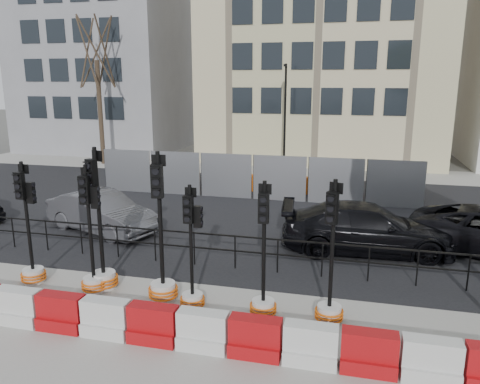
# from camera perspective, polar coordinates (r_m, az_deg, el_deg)

# --- Properties ---
(ground) EXTENTS (120.00, 120.00, 0.00)m
(ground) POSITION_cam_1_polar(r_m,az_deg,el_deg) (12.60, -7.38, -10.89)
(ground) COLOR #51514C
(ground) RESTS_ON ground
(sidewalk_near) EXTENTS (40.00, 6.00, 0.02)m
(sidewalk_near) POSITION_cam_1_polar(r_m,az_deg,el_deg) (10.19, -13.71, -17.46)
(sidewalk_near) COLOR gray
(sidewalk_near) RESTS_ON ground
(road) EXTENTS (40.00, 14.00, 0.03)m
(road) POSITION_cam_1_polar(r_m,az_deg,el_deg) (18.89, 0.23, -2.32)
(road) COLOR black
(road) RESTS_ON ground
(sidewalk_far) EXTENTS (40.00, 4.00, 0.02)m
(sidewalk_far) POSITION_cam_1_polar(r_m,az_deg,el_deg) (27.49, 4.62, 2.69)
(sidewalk_far) COLOR gray
(sidewalk_far) RESTS_ON ground
(building_grey) EXTENTS (11.00, 9.06, 14.00)m
(building_grey) POSITION_cam_1_polar(r_m,az_deg,el_deg) (37.44, -16.06, 15.87)
(building_grey) COLOR gray
(building_grey) RESTS_ON ground
(building_cream) EXTENTS (15.00, 10.06, 18.00)m
(building_cream) POSITION_cam_1_polar(r_m,az_deg,el_deg) (32.95, 10.38, 20.03)
(building_cream) COLOR beige
(building_cream) RESTS_ON ground
(kerb_railing) EXTENTS (18.00, 0.04, 1.00)m
(kerb_railing) POSITION_cam_1_polar(r_m,az_deg,el_deg) (13.39, -5.62, -6.17)
(kerb_railing) COLOR black
(kerb_railing) RESTS_ON ground
(heras_fencing) EXTENTS (14.33, 1.72, 2.00)m
(heras_fencing) POSITION_cam_1_polar(r_m,az_deg,el_deg) (21.35, 3.51, 1.29)
(heras_fencing) COLOR gray
(heras_fencing) RESTS_ON ground
(lamp_post_far) EXTENTS (0.12, 0.56, 6.00)m
(lamp_post_far) POSITION_cam_1_polar(r_m,az_deg,el_deg) (25.99, 5.50, 9.19)
(lamp_post_far) COLOR black
(lamp_post_far) RESTS_ON ground
(tree_bare_far) EXTENTS (2.00, 2.00, 9.00)m
(tree_bare_far) POSITION_cam_1_polar(r_m,az_deg,el_deg) (30.32, -17.12, 15.79)
(tree_bare_far) COLOR #473828
(tree_bare_far) RESTS_ON ground
(barrier_row) EXTENTS (16.75, 0.50, 0.80)m
(barrier_row) POSITION_cam_1_polar(r_m,az_deg,el_deg) (10.16, -13.29, -15.21)
(barrier_row) COLOR #B70E13
(barrier_row) RESTS_ON ground
(traffic_signal_b) EXTENTS (0.64, 0.64, 3.22)m
(traffic_signal_b) POSITION_cam_1_polar(r_m,az_deg,el_deg) (13.33, -24.10, -7.05)
(traffic_signal_b) COLOR white
(traffic_signal_b) RESTS_ON ground
(traffic_signal_c) EXTENTS (0.72, 0.72, 3.63)m
(traffic_signal_c) POSITION_cam_1_polar(r_m,az_deg,el_deg) (12.37, -16.47, -8.06)
(traffic_signal_c) COLOR white
(traffic_signal_c) RESTS_ON ground
(traffic_signal_d) EXTENTS (0.64, 0.64, 3.24)m
(traffic_signal_d) POSITION_cam_1_polar(r_m,az_deg,el_deg) (12.24, -17.50, -8.26)
(traffic_signal_d) COLOR white
(traffic_signal_d) RESTS_ON ground
(traffic_signal_e) EXTENTS (0.71, 0.71, 3.63)m
(traffic_signal_e) POSITION_cam_1_polar(r_m,az_deg,el_deg) (11.44, -9.46, -9.49)
(traffic_signal_e) COLOR white
(traffic_signal_e) RESTS_ON ground
(traffic_signal_f) EXTENTS (0.58, 0.58, 2.95)m
(traffic_signal_f) POSITION_cam_1_polar(r_m,az_deg,el_deg) (10.98, -5.85, -10.64)
(traffic_signal_f) COLOR white
(traffic_signal_f) RESTS_ON ground
(traffic_signal_g) EXTENTS (0.61, 0.61, 3.12)m
(traffic_signal_g) POSITION_cam_1_polar(r_m,az_deg,el_deg) (10.64, 2.85, -11.78)
(traffic_signal_g) COLOR white
(traffic_signal_g) RESTS_ON ground
(traffic_signal_h) EXTENTS (0.63, 0.63, 3.21)m
(traffic_signal_h) POSITION_cam_1_polar(r_m,az_deg,el_deg) (10.54, 10.88, -12.15)
(traffic_signal_h) COLOR white
(traffic_signal_h) RESTS_ON ground
(car_b) EXTENTS (4.26, 5.24, 1.41)m
(car_b) POSITION_cam_1_polar(r_m,az_deg,el_deg) (16.91, -16.54, -2.39)
(car_b) COLOR #48484D
(car_b) RESTS_ON ground
(car_c) EXTENTS (3.12, 5.60, 1.51)m
(car_c) POSITION_cam_1_polar(r_m,az_deg,el_deg) (14.86, 15.21, -4.30)
(car_c) COLOR black
(car_c) RESTS_ON ground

